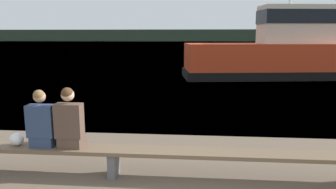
{
  "coord_description": "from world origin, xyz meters",
  "views": [
    {
      "loc": [
        0.18,
        -2.56,
        2.26
      ],
      "look_at": [
        -0.53,
        5.37,
        0.82
      ],
      "focal_mm": 35.0,
      "sensor_mm": 36.0,
      "label": 1
    }
  ],
  "objects": [
    {
      "name": "person_right",
      "position": [
        -1.85,
        2.37,
        0.89
      ],
      "size": [
        0.43,
        0.39,
        0.99
      ],
      "color": "#4C382D",
      "rests_on": "bench_main"
    },
    {
      "name": "person_left",
      "position": [
        -2.31,
        2.37,
        0.87
      ],
      "size": [
        0.43,
        0.39,
        0.95
      ],
      "color": "navy",
      "rests_on": "bench_main"
    },
    {
      "name": "shopping_bag",
      "position": [
        -2.77,
        2.37,
        0.57
      ],
      "size": [
        0.23,
        0.2,
        0.21
      ],
      "color": "white",
      "rests_on": "bench_main"
    },
    {
      "name": "tugboat_red",
      "position": [
        4.9,
        15.54,
        1.2
      ],
      "size": [
        10.96,
        4.38,
        6.73
      ],
      "rotation": [
        0.0,
        0.0,
        1.71
      ],
      "color": "red",
      "rests_on": "water_surface"
    },
    {
      "name": "bench_main",
      "position": [
        -1.15,
        2.37,
        0.39
      ],
      "size": [
        8.31,
        0.44,
        0.47
      ],
      "color": "brown",
      "rests_on": "ground"
    },
    {
      "name": "water_surface",
      "position": [
        0.0,
        124.68,
        0.0
      ],
      "size": [
        240.0,
        240.0,
        0.0
      ],
      "primitive_type": "plane",
      "color": "teal",
      "rests_on": "ground"
    },
    {
      "name": "far_shoreline",
      "position": [
        0.0,
        127.14,
        2.19
      ],
      "size": [
        600.0,
        12.0,
        4.38
      ],
      "primitive_type": "cube",
      "color": "#2D3D2D",
      "rests_on": "ground"
    }
  ]
}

